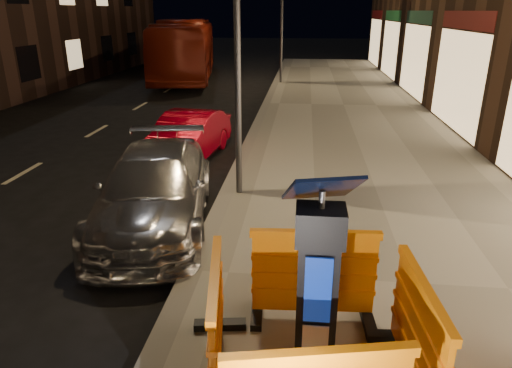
# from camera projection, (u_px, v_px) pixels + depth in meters

# --- Properties ---
(ground_plane) EXTENTS (120.00, 120.00, 0.00)m
(ground_plane) POSITION_uv_depth(u_px,v_px,m) (192.00, 279.00, 6.45)
(ground_plane) COLOR black
(ground_plane) RESTS_ON ground
(sidewalk) EXTENTS (6.00, 60.00, 0.15)m
(sidewalk) POSITION_uv_depth(u_px,v_px,m) (411.00, 288.00, 6.13)
(sidewalk) COLOR gray
(sidewalk) RESTS_ON ground
(kerb) EXTENTS (0.30, 60.00, 0.15)m
(kerb) POSITION_uv_depth(u_px,v_px,m) (192.00, 275.00, 6.42)
(kerb) COLOR slate
(kerb) RESTS_ON ground
(parking_kiosk) EXTENTS (0.72, 0.72, 2.05)m
(parking_kiosk) POSITION_uv_depth(u_px,v_px,m) (317.00, 289.00, 4.17)
(parking_kiosk) COLOR black
(parking_kiosk) RESTS_ON sidewalk
(barrier_back) EXTENTS (1.50, 0.69, 1.15)m
(barrier_back) POSITION_uv_depth(u_px,v_px,m) (313.00, 276.00, 5.22)
(barrier_back) COLOR orange
(barrier_back) RESTS_ON sidewalk
(barrier_kerbside) EXTENTS (0.81, 1.54, 1.15)m
(barrier_kerbside) POSITION_uv_depth(u_px,v_px,m) (216.00, 323.00, 4.43)
(barrier_kerbside) COLOR orange
(barrier_kerbside) RESTS_ON sidewalk
(barrier_bldgside) EXTENTS (0.72, 1.51, 1.15)m
(barrier_bldgside) POSITION_uv_depth(u_px,v_px,m) (417.00, 337.00, 4.24)
(barrier_bldgside) COLOR orange
(barrier_bldgside) RESTS_ON sidewalk
(car_silver) EXTENTS (2.53, 4.73, 1.30)m
(car_silver) POSITION_uv_depth(u_px,v_px,m) (158.00, 223.00, 8.17)
(car_silver) COLOR #B3B3B8
(car_silver) RESTS_ON ground
(car_red) EXTENTS (1.70, 3.71, 1.18)m
(car_red) POSITION_uv_depth(u_px,v_px,m) (189.00, 159.00, 11.65)
(car_red) COLOR #960214
(car_red) RESTS_ON ground
(bus_doubledecker) EXTENTS (4.38, 11.46, 3.12)m
(bus_doubledecker) POSITION_uv_depth(u_px,v_px,m) (187.00, 78.00, 25.44)
(bus_doubledecker) COLOR maroon
(bus_doubledecker) RESTS_ON ground
(street_lamp_mid) EXTENTS (0.12, 0.12, 6.00)m
(street_lamp_mid) POSITION_uv_depth(u_px,v_px,m) (237.00, 35.00, 8.09)
(street_lamp_mid) COLOR #3F3F44
(street_lamp_mid) RESTS_ON sidewalk
(street_lamp_far) EXTENTS (0.12, 0.12, 6.00)m
(street_lamp_far) POSITION_uv_depth(u_px,v_px,m) (282.00, 19.00, 22.02)
(street_lamp_far) COLOR #3F3F44
(street_lamp_far) RESTS_ON sidewalk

